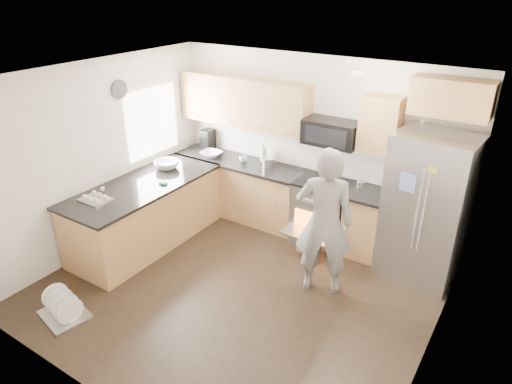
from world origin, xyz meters
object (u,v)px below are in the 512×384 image
Objects in this scene: stove_range at (324,198)px; refrigerator at (426,209)px; dish_rack at (64,310)px; person at (324,223)px.

stove_range is 0.94× the size of refrigerator.
stove_range is 1.45m from refrigerator.
stove_range is 2.85× the size of dish_rack.
dish_rack is (-1.72, -3.17, -0.59)m from stove_range.
stove_range is at bearing -86.88° from person.
refrigerator is at bearing 44.27° from dish_rack.
person is 3.16m from dish_rack.
person is (0.50, -1.09, 0.26)m from stove_range.
refrigerator is 1.02× the size of person.
refrigerator reaches higher than stove_range.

